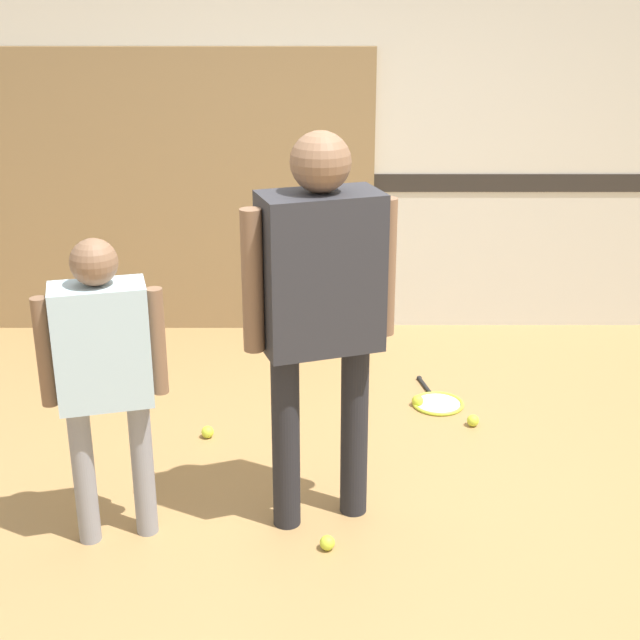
# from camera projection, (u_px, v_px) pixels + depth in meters

# --- Properties ---
(ground_plane) EXTENTS (16.00, 16.00, 0.00)m
(ground_plane) POSITION_uv_depth(u_px,v_px,m) (325.00, 511.00, 4.12)
(ground_plane) COLOR #A87F4C
(wall_back) EXTENTS (16.00, 0.07, 3.20)m
(wall_back) POSITION_uv_depth(u_px,v_px,m) (323.00, 95.00, 5.79)
(wall_back) COLOR silver
(wall_back) RESTS_ON ground_plane
(wall_panel) EXTENTS (2.79, 0.05, 1.90)m
(wall_panel) POSITION_uv_depth(u_px,v_px,m) (165.00, 194.00, 5.96)
(wall_panel) COLOR #93754C
(wall_panel) RESTS_ON ground_plane
(person_instructor) EXTENTS (0.64, 0.41, 1.75)m
(person_instructor) POSITION_uv_depth(u_px,v_px,m) (320.00, 293.00, 3.69)
(person_instructor) COLOR #232328
(person_instructor) RESTS_ON ground_plane
(person_student_left) EXTENTS (0.50, 0.30, 1.36)m
(person_student_left) POSITION_uv_depth(u_px,v_px,m) (103.00, 361.00, 3.64)
(person_student_left) COLOR gray
(person_student_left) RESTS_ON ground_plane
(racket_spare_on_floor) EXTENTS (0.35, 0.54, 0.03)m
(racket_spare_on_floor) POSITION_uv_depth(u_px,v_px,m) (436.00, 402.00, 5.16)
(racket_spare_on_floor) COLOR #C6D838
(racket_spare_on_floor) RESTS_ON ground_plane
(tennis_ball_near_instructor) EXTENTS (0.07, 0.07, 0.07)m
(tennis_ball_near_instructor) POSITION_uv_depth(u_px,v_px,m) (327.00, 543.00, 3.83)
(tennis_ball_near_instructor) COLOR #CCE038
(tennis_ball_near_instructor) RESTS_ON ground_plane
(tennis_ball_by_spare_racket) EXTENTS (0.07, 0.07, 0.07)m
(tennis_ball_by_spare_racket) POSITION_uv_depth(u_px,v_px,m) (417.00, 401.00, 5.12)
(tennis_ball_by_spare_racket) COLOR #CCE038
(tennis_ball_by_spare_racket) RESTS_ON ground_plane
(tennis_ball_stray_left) EXTENTS (0.07, 0.07, 0.07)m
(tennis_ball_stray_left) POSITION_uv_depth(u_px,v_px,m) (472.00, 420.00, 4.89)
(tennis_ball_stray_left) COLOR #CCE038
(tennis_ball_stray_left) RESTS_ON ground_plane
(tennis_ball_stray_right) EXTENTS (0.07, 0.07, 0.07)m
(tennis_ball_stray_right) POSITION_uv_depth(u_px,v_px,m) (207.00, 432.00, 4.77)
(tennis_ball_stray_right) COLOR #CCE038
(tennis_ball_stray_right) RESTS_ON ground_plane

